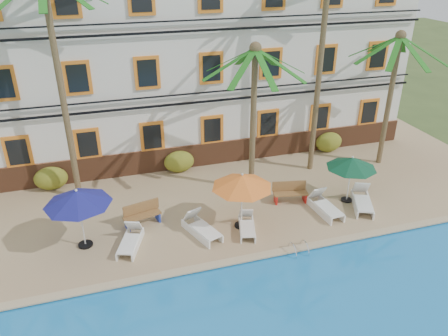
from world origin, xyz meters
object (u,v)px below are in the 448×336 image
object	(u,v)px
pool_ladder	(298,251)
umbrella_red	(242,181)
lounger_e	(325,206)
palm_e	(393,80)
lounger_c	(201,227)
bench_left	(141,214)
umbrella_blue	(77,198)
palm_d	(323,40)
palm_c	(254,98)
lounger_f	(362,201)
palm_b	(57,63)
bench_right	(290,192)
lounger_d	(247,226)
umbrella_green	(352,163)
lounger_b	(130,240)

from	to	relation	value
pool_ladder	umbrella_red	bearing A→B (deg)	125.13
lounger_e	pool_ladder	world-z (taller)	lounger_e
palm_e	lounger_c	size ratio (longest dim) A/B	3.26
palm_e	bench_left	xyz separation A→B (m)	(-12.58, -2.11, -3.92)
umbrella_red	umbrella_blue	bearing A→B (deg)	175.18
umbrella_red	palm_d	bearing A→B (deg)	37.50
palm_c	lounger_f	world-z (taller)	palm_c
lounger_c	lounger_f	bearing A→B (deg)	-0.78
palm_b	bench_right	bearing A→B (deg)	-19.58
lounger_c	lounger_d	xyz separation A→B (m)	(1.78, -0.35, -0.04)
palm_e	lounger_d	distance (m)	10.36
umbrella_blue	palm_e	bearing A→B (deg)	11.24
palm_d	bench_right	world-z (taller)	palm_d
palm_e	pool_ladder	xyz separation A→B (m)	(-7.29, -5.60, -4.38)
umbrella_green	lounger_f	size ratio (longest dim) A/B	1.03
palm_c	bench_left	xyz separation A→B (m)	(-5.24, -1.47, -3.91)
palm_d	palm_e	bearing A→B (deg)	-6.23
palm_b	umbrella_red	distance (m)	8.57
lounger_b	bench_right	size ratio (longest dim) A/B	1.21
lounger_c	lounger_b	bearing A→B (deg)	-179.90
lounger_d	lounger_e	distance (m)	3.63
palm_b	lounger_d	bearing A→B (deg)	-37.11
umbrella_red	lounger_b	distance (m)	4.74
umbrella_blue	lounger_d	xyz separation A→B (m)	(6.13, -0.89, -1.83)
palm_b	umbrella_red	xyz separation A→B (m)	(6.20, -4.39, -3.96)
lounger_e	palm_d	bearing A→B (deg)	71.24
palm_e	bench_left	bearing A→B (deg)	-170.47
pool_ladder	lounger_f	bearing A→B (deg)	26.90
umbrella_red	bench_right	xyz separation A→B (m)	(2.70, 1.22, -1.58)
palm_b	lounger_b	size ratio (longest dim) A/B	5.06
umbrella_red	pool_ladder	distance (m)	3.32
palm_d	umbrella_blue	world-z (taller)	palm_d
lounger_d	palm_e	bearing A→B (deg)	23.81
palm_b	palm_c	xyz separation A→B (m)	(7.66, -1.57, -1.63)
lounger_c	lounger_e	xyz separation A→B (m)	(5.39, 0.01, 0.00)
palm_d	lounger_d	size ratio (longest dim) A/B	5.87
lounger_c	bench_right	size ratio (longest dim) A/B	1.31
bench_right	palm_b	bearing A→B (deg)	160.42
palm_e	lounger_e	distance (m)	7.39
lounger_b	umbrella_red	bearing A→B (deg)	0.53
palm_e	lounger_b	xyz separation A→B (m)	(-13.19, -3.49, -4.11)
lounger_b	palm_e	bearing A→B (deg)	14.84
bench_left	umbrella_red	bearing A→B (deg)	-19.53
pool_ladder	lounger_c	bearing A→B (deg)	146.47
palm_c	lounger_e	size ratio (longest dim) A/B	3.37
palm_c	lounger_d	world-z (taller)	palm_c
umbrella_red	lounger_f	bearing A→B (deg)	-1.39
palm_c	umbrella_red	xyz separation A→B (m)	(-1.46, -2.81, -2.34)
lounger_c	bench_left	world-z (taller)	bench_left
bench_left	palm_d	bearing A→B (deg)	15.96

